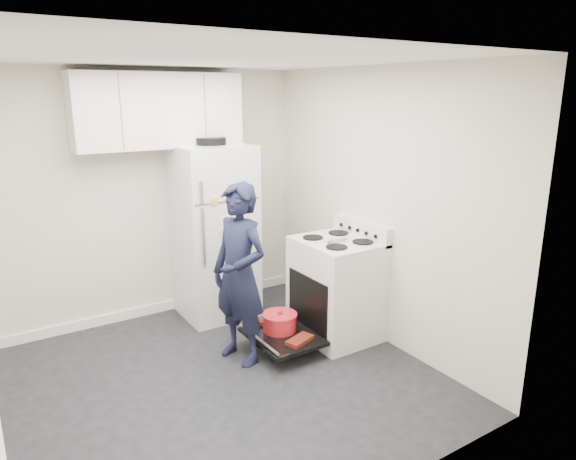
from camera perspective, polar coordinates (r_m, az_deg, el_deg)
room at (r=3.92m, az=-8.44°, el=-0.82°), size 3.21×3.21×2.51m
electric_range at (r=4.89m, az=5.28°, el=-6.60°), size 0.66×0.76×1.10m
open_oven_door at (r=4.73m, az=-0.77°, el=-10.90°), size 0.55×0.71×0.24m
refrigerator at (r=5.30m, az=-8.19°, el=-0.13°), size 0.72×0.74×1.84m
upper_cabinets at (r=5.13m, az=-14.16°, el=12.74°), size 1.60×0.33×0.70m
person at (r=4.36m, az=-5.41°, el=-4.94°), size 0.52×0.65×1.57m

